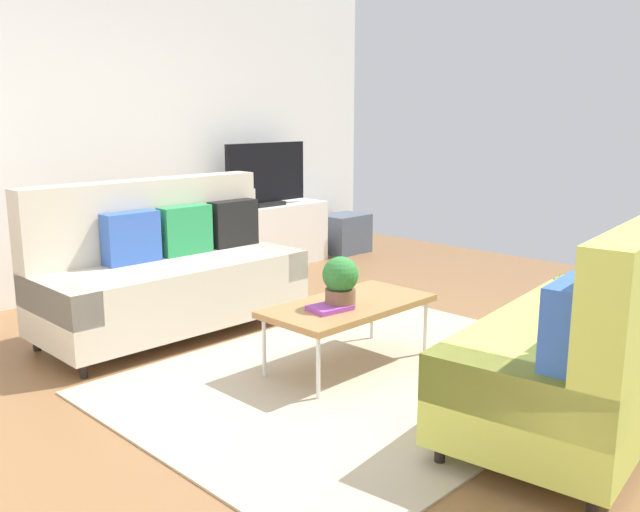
# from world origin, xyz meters

# --- Properties ---
(ground_plane) EXTENTS (7.68, 7.68, 0.00)m
(ground_plane) POSITION_xyz_m (0.00, 0.00, 0.00)
(ground_plane) COLOR brown
(wall_far) EXTENTS (6.40, 0.12, 2.90)m
(wall_far) POSITION_xyz_m (0.00, 2.80, 1.45)
(wall_far) COLOR white
(wall_far) RESTS_ON ground_plane
(area_rug) EXTENTS (2.90, 2.20, 0.01)m
(area_rug) POSITION_xyz_m (-0.03, -0.28, 0.01)
(area_rug) COLOR tan
(area_rug) RESTS_ON ground_plane
(couch_beige) EXTENTS (1.90, 0.85, 1.10)m
(couch_beige) POSITION_xyz_m (-0.37, 1.34, 0.45)
(couch_beige) COLOR beige
(couch_beige) RESTS_ON ground_plane
(couch_green) EXTENTS (1.99, 1.07, 1.10)m
(couch_green) POSITION_xyz_m (0.31, -1.51, 0.45)
(couch_green) COLOR #C1CC51
(couch_green) RESTS_ON ground_plane
(coffee_table) EXTENTS (1.10, 0.56, 0.42)m
(coffee_table) POSITION_xyz_m (0.02, -0.08, 0.39)
(coffee_table) COLOR #9E7042
(coffee_table) RESTS_ON ground_plane
(tv_console) EXTENTS (1.40, 0.44, 0.64)m
(tv_console) POSITION_xyz_m (1.53, 2.46, 0.32)
(tv_console) COLOR silver
(tv_console) RESTS_ON ground_plane
(tv) EXTENTS (1.00, 0.20, 0.64)m
(tv) POSITION_xyz_m (1.53, 2.44, 0.95)
(tv) COLOR black
(tv) RESTS_ON tv_console
(storage_trunk) EXTENTS (0.52, 0.40, 0.44)m
(storage_trunk) POSITION_xyz_m (2.63, 2.36, 0.22)
(storage_trunk) COLOR #4C5666
(storage_trunk) RESTS_ON ground_plane
(potted_plant) EXTENTS (0.22, 0.22, 0.31)m
(potted_plant) POSITION_xyz_m (-0.09, -0.11, 0.58)
(potted_plant) COLOR brown
(potted_plant) RESTS_ON coffee_table
(table_book_0) EXTENTS (0.26, 0.21, 0.03)m
(table_book_0) POSITION_xyz_m (-0.18, -0.11, 0.43)
(table_book_0) COLOR purple
(table_book_0) RESTS_ON coffee_table
(vase_0) EXTENTS (0.11, 0.11, 0.14)m
(vase_0) POSITION_xyz_m (0.95, 2.51, 0.71)
(vase_0) COLOR silver
(vase_0) RESTS_ON tv_console
(bottle_0) EXTENTS (0.05, 0.05, 0.18)m
(bottle_0) POSITION_xyz_m (1.13, 2.42, 0.73)
(bottle_0) COLOR gold
(bottle_0) RESTS_ON tv_console
(bottle_1) EXTENTS (0.06, 0.06, 0.15)m
(bottle_1) POSITION_xyz_m (1.23, 2.42, 0.72)
(bottle_1) COLOR #3F8C4C
(bottle_1) RESTS_ON tv_console
(bottle_2) EXTENTS (0.04, 0.04, 0.19)m
(bottle_2) POSITION_xyz_m (1.34, 2.42, 0.74)
(bottle_2) COLOR silver
(bottle_2) RESTS_ON tv_console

